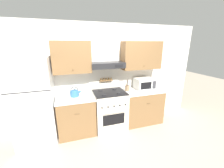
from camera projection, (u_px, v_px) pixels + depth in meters
The scene contains 9 objects.
ground_plane at pixel (114, 134), 3.28m from camera, with size 16.00×16.00×0.00m, color #B2A38E.
wall_back at pixel (107, 70), 3.47m from camera, with size 5.20×0.46×2.55m.
counter_left at pixel (77, 115), 3.23m from camera, with size 0.84×0.67×0.91m.
counter_right at pixel (141, 105), 3.72m from camera, with size 1.04×0.67×0.91m.
stove_range at pixel (110, 110), 3.43m from camera, with size 0.76×0.71×1.10m.
refrigerator at pixel (34, 102), 2.82m from camera, with size 0.76×0.73×1.83m.
tea_kettle at pixel (75, 93), 3.12m from camera, with size 0.25×0.20×0.23m.
microwave at pixel (144, 84), 3.65m from camera, with size 0.50×0.38×0.28m.
utensil_crock at pixel (127, 88), 3.51m from camera, with size 0.12×0.12×0.29m.
Camera 1 is at (-0.89, -2.67, 2.06)m, focal length 22.00 mm.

